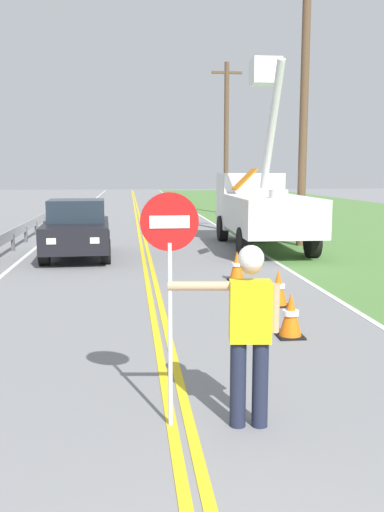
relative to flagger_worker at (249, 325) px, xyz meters
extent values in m
cube|color=yellow|center=(-0.75, 16.08, -1.04)|extent=(0.11, 110.00, 0.01)
cube|color=yellow|center=(-0.57, 16.08, -1.04)|extent=(0.11, 110.00, 0.01)
cube|color=silver|center=(2.94, 16.08, -1.04)|extent=(0.12, 110.00, 0.01)
cube|color=silver|center=(-4.26, 16.08, -1.04)|extent=(0.12, 110.00, 0.01)
cylinder|color=#1E2338|center=(0.12, -0.01, -0.61)|extent=(0.16, 0.16, 0.88)
cylinder|color=#1E2338|center=(-0.10, 0.01, -0.61)|extent=(0.16, 0.16, 0.88)
cube|color=yellow|center=(0.01, 0.00, 0.13)|extent=(0.42, 0.28, 0.60)
cylinder|color=tan|center=(-0.49, 0.05, 0.38)|extent=(0.61, 0.16, 0.09)
cylinder|color=tan|center=(0.25, -0.03, 0.16)|extent=(0.09, 0.09, 0.48)
sphere|color=tan|center=(0.01, 0.00, 0.60)|extent=(0.22, 0.22, 0.22)
sphere|color=white|center=(0.01, 0.00, 0.65)|extent=(0.25, 0.25, 0.25)
cylinder|color=silver|center=(-0.76, 0.09, -0.12)|extent=(0.04, 0.04, 1.85)
cylinder|color=#B71414|center=(-0.76, 0.09, 1.00)|extent=(0.56, 0.03, 0.56)
cube|color=white|center=(-0.76, 0.07, 1.00)|extent=(0.38, 0.01, 0.12)
cube|color=silver|center=(3.22, 11.77, 0.16)|extent=(2.39, 4.65, 1.10)
cube|color=silver|center=(3.29, 15.22, 0.41)|extent=(2.24, 2.14, 2.00)
cube|color=#1E2833|center=(3.31, 16.25, 0.71)|extent=(1.98, 0.10, 0.90)
cylinder|color=silver|center=(3.20, 10.85, 0.83)|extent=(0.56, 0.56, 0.24)
cylinder|color=silver|center=(3.22, 11.88, 2.79)|extent=(0.29, 2.28, 3.77)
cube|color=white|center=(3.24, 12.91, 4.62)|extent=(0.92, 0.92, 0.80)
cube|color=orange|center=(2.00, 9.99, 1.26)|extent=(0.61, 0.81, 0.59)
cylinder|color=black|center=(2.25, 15.04, -0.59)|extent=(0.34, 0.93, 0.92)
cylinder|color=black|center=(4.31, 15.00, -0.59)|extent=(0.34, 0.93, 0.92)
cylinder|color=black|center=(2.17, 10.75, -0.59)|extent=(0.34, 0.93, 0.92)
cylinder|color=black|center=(4.23, 10.71, -0.59)|extent=(0.34, 0.93, 0.92)
cube|color=black|center=(-2.68, 11.46, -0.35)|extent=(2.01, 4.17, 0.72)
cube|color=#1E2833|center=(-2.69, 11.71, 0.33)|extent=(1.69, 1.79, 0.64)
cube|color=#EAEACC|center=(-2.05, 9.45, -0.30)|extent=(0.24, 0.07, 0.16)
cube|color=#EAEACC|center=(-3.15, 9.40, -0.30)|extent=(0.24, 0.07, 0.16)
cylinder|color=black|center=(-1.81, 10.22, -0.71)|extent=(0.31, 0.69, 0.68)
cylinder|color=black|center=(-3.45, 10.15, -0.71)|extent=(0.31, 0.69, 0.68)
cylinder|color=black|center=(-1.91, 12.76, -0.71)|extent=(0.31, 0.69, 0.68)
cylinder|color=black|center=(-3.55, 12.69, -0.71)|extent=(0.31, 0.69, 0.68)
cylinder|color=brown|center=(4.70, 13.46, 3.39)|extent=(0.28, 0.28, 8.87)
cylinder|color=brown|center=(4.69, 28.43, 3.39)|extent=(0.28, 0.28, 8.86)
cube|color=brown|center=(4.69, 28.43, 7.22)|extent=(1.80, 0.14, 0.14)
cone|color=orange|center=(1.29, 2.92, -0.70)|extent=(0.36, 0.36, 0.70)
cylinder|color=white|center=(1.29, 2.92, -0.66)|extent=(0.25, 0.25, 0.08)
cube|color=black|center=(1.29, 2.92, -1.03)|extent=(0.40, 0.40, 0.03)
cone|color=orange|center=(1.64, 4.93, -0.70)|extent=(0.36, 0.36, 0.70)
cylinder|color=white|center=(1.64, 4.93, -0.66)|extent=(0.25, 0.25, 0.08)
cube|color=black|center=(1.64, 4.93, -1.03)|extent=(0.40, 0.40, 0.03)
cone|color=orange|center=(1.33, 7.45, -0.70)|extent=(0.36, 0.36, 0.70)
cylinder|color=white|center=(1.33, 7.45, -0.66)|extent=(0.25, 0.25, 0.08)
cube|color=black|center=(1.33, 7.45, -1.03)|extent=(0.40, 0.40, 0.03)
cube|color=#9EA0A3|center=(-4.86, 12.00, -0.50)|extent=(0.06, 32.00, 0.32)
cube|color=#4C4C51|center=(-4.86, 13.14, -0.77)|extent=(0.10, 0.10, 0.55)
cube|color=#4C4C51|center=(-4.86, 15.43, -0.77)|extent=(0.10, 0.10, 0.55)
cube|color=#4C4C51|center=(-4.86, 17.71, -0.77)|extent=(0.10, 0.10, 0.55)
cube|color=#4C4C51|center=(-4.86, 20.00, -0.77)|extent=(0.10, 0.10, 0.55)
cube|color=#4C4C51|center=(-4.86, 22.28, -0.77)|extent=(0.10, 0.10, 0.55)
cube|color=#4C4C51|center=(-4.86, 24.57, -0.77)|extent=(0.10, 0.10, 0.55)
cube|color=#4C4C51|center=(-4.86, 26.86, -0.77)|extent=(0.10, 0.10, 0.55)
camera|label=1|loc=(-1.14, -5.21, 1.48)|focal=39.37mm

